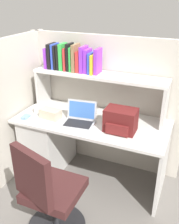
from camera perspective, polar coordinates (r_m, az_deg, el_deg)
ground_plane at (r=3.11m, az=0.38°, el=-13.92°), size 8.00×8.00×0.00m
desk at (r=3.02m, az=-6.45°, el=-6.03°), size 1.60×0.70×0.73m
cubicle_partition_rear at (r=3.01m, az=3.25°, el=1.93°), size 1.84×0.05×1.55m
cubicle_partition_left at (r=3.05m, az=-14.82°, el=1.44°), size 0.05×1.06×1.55m
overhead_hutch at (r=2.74m, az=2.08°, el=6.45°), size 1.44×0.28×0.45m
reference_books_on_shelf at (r=2.80m, az=-3.91°, el=11.65°), size 0.62×0.18×0.29m
laptop at (r=2.63m, az=-2.16°, el=-1.50°), size 0.34×0.28×0.22m
backpack at (r=2.48m, az=6.85°, el=-1.90°), size 0.30×0.22×0.23m
computer_mouse at (r=2.83m, az=-13.92°, el=-1.03°), size 0.06×0.11×0.03m
paper_cup at (r=2.91m, az=-11.48°, el=0.64°), size 0.08×0.08×0.09m
tissue_box at (r=2.77m, az=-8.62°, el=-0.40°), size 0.23×0.14×0.10m
office_chair at (r=2.30m, az=-8.83°, el=-18.33°), size 0.52×0.54×0.93m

